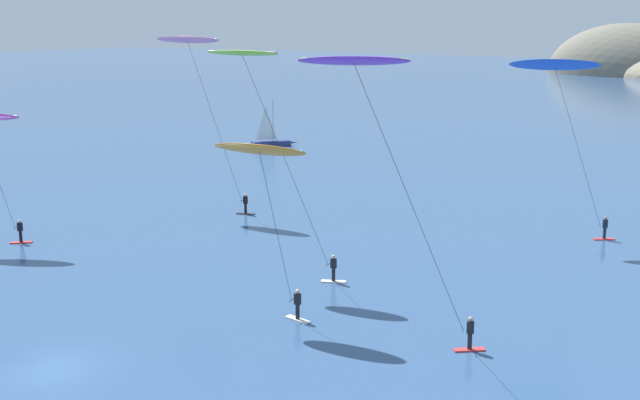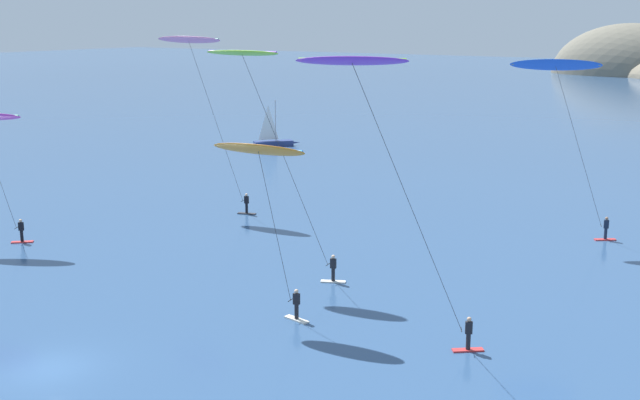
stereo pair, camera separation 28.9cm
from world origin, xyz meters
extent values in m
plane|color=#2D4C75|center=(0.00, 0.00, 0.00)|extent=(600.00, 600.00, 0.00)
ellipsoid|color=#6B6656|center=(-22.78, 218.25, 0.00)|extent=(43.73, 28.33, 28.45)
cube|color=navy|center=(-29.75, 57.70, 0.35)|extent=(4.10, 4.62, 0.70)
cone|color=navy|center=(-28.24, 59.57, 0.35)|extent=(1.87, 2.10, 0.67)
cylinder|color=#B2B2B7|center=(-29.56, 57.93, 3.20)|extent=(0.12, 0.12, 5.00)
pyramid|color=white|center=(-30.12, 57.23, 3.03)|extent=(1.19, 1.45, 4.25)
cylinder|color=#A5A5AD|center=(-30.12, 57.23, 0.95)|extent=(1.19, 1.45, 0.08)
cube|color=red|center=(-18.84, 12.80, 0.04)|extent=(1.38, 1.30, 0.08)
cylinder|color=black|center=(-18.84, 12.80, 0.48)|extent=(0.22, 0.22, 0.80)
cube|color=black|center=(-18.84, 12.80, 1.18)|extent=(0.39, 0.33, 0.60)
sphere|color=beige|center=(-18.84, 12.80, 1.60)|extent=(0.22, 0.22, 0.22)
cylinder|color=black|center=(-19.15, 12.64, 1.06)|extent=(0.28, 0.51, 0.04)
cube|color=#2D2D33|center=(-10.74, 28.15, 0.04)|extent=(1.55, 0.86, 0.08)
cylinder|color=black|center=(-10.74, 28.15, 0.48)|extent=(0.22, 0.22, 0.80)
cube|color=black|center=(-10.74, 28.15, 1.18)|extent=(0.36, 0.23, 0.60)
sphere|color=beige|center=(-10.74, 28.15, 1.60)|extent=(0.22, 0.22, 0.22)
cylinder|color=black|center=(-11.09, 28.12, 1.06)|extent=(0.09, 0.55, 0.04)
ellipsoid|color=pink|center=(-15.96, 27.70, 13.82)|extent=(6.20, 1.83, 0.75)
cylinder|color=#14895B|center=(-15.96, 27.70, 13.87)|extent=(5.80, 0.66, 0.16)
cylinder|color=#333338|center=(-13.52, 27.91, 7.39)|extent=(4.89, 0.44, 12.67)
cube|color=silver|center=(5.97, 11.08, 0.04)|extent=(1.55, 0.65, 0.08)
cylinder|color=black|center=(5.97, 11.08, 0.48)|extent=(0.22, 0.22, 0.80)
cube|color=black|center=(5.97, 11.08, 1.18)|extent=(0.36, 0.24, 0.60)
sphere|color=beige|center=(5.97, 11.08, 1.60)|extent=(0.22, 0.22, 0.22)
cylinder|color=black|center=(5.62, 11.04, 1.06)|extent=(0.11, 0.55, 0.04)
ellipsoid|color=orange|center=(3.83, 10.82, 8.93)|extent=(5.49, 1.98, 0.89)
cylinder|color=#0F7FE5|center=(3.83, 10.82, 8.98)|extent=(5.08, 0.79, 0.16)
cylinder|color=#333338|center=(4.73, 10.93, 4.95)|extent=(1.82, 0.25, 7.78)
cube|color=red|center=(15.63, 35.95, 0.04)|extent=(1.46, 1.19, 0.08)
cylinder|color=#192338|center=(15.63, 35.95, 0.48)|extent=(0.22, 0.22, 0.80)
cube|color=#192338|center=(15.63, 35.95, 1.18)|extent=(0.39, 0.30, 0.60)
sphere|color=#9E7051|center=(15.63, 35.95, 1.60)|extent=(0.22, 0.22, 0.22)
cylinder|color=black|center=(15.30, 35.83, 1.06)|extent=(0.23, 0.53, 0.04)
ellipsoid|color=blue|center=(11.71, 34.51, 12.35)|extent=(6.22, 3.18, 0.97)
cylinder|color=gold|center=(11.71, 34.51, 12.40)|extent=(5.60, 2.18, 0.16)
cylinder|color=#333338|center=(13.51, 35.17, 6.65)|extent=(3.62, 1.35, 11.19)
cube|color=silver|center=(4.28, 17.39, 0.04)|extent=(1.52, 1.01, 0.08)
cylinder|color=black|center=(4.28, 17.39, 0.48)|extent=(0.22, 0.22, 0.80)
cube|color=black|center=(4.28, 17.39, 1.18)|extent=(0.37, 0.25, 0.60)
sphere|color=beige|center=(4.28, 17.39, 1.60)|extent=(0.22, 0.22, 0.22)
cylinder|color=black|center=(3.94, 17.33, 1.06)|extent=(0.13, 0.55, 0.04)
ellipsoid|color=#8CD12D|center=(-1.56, 16.44, 13.49)|extent=(4.94, 1.99, 0.51)
cylinder|color=#722DD1|center=(-1.56, 16.44, 13.54)|extent=(4.53, 0.89, 0.16)
cylinder|color=#333338|center=(1.19, 16.89, 7.23)|extent=(5.53, 0.93, 12.34)
cube|color=red|center=(15.09, 12.26, 0.04)|extent=(1.42, 1.25, 0.08)
cylinder|color=black|center=(15.09, 12.26, 0.48)|extent=(0.22, 0.22, 0.80)
cube|color=black|center=(15.09, 12.26, 1.18)|extent=(0.39, 0.33, 0.60)
sphere|color=tan|center=(15.09, 12.26, 1.60)|extent=(0.22, 0.22, 0.22)
cylinder|color=black|center=(14.78, 12.11, 1.06)|extent=(0.28, 0.51, 0.04)
ellipsoid|color=purple|center=(10.04, 9.71, 13.64)|extent=(5.09, 3.35, 0.61)
cylinder|color=#7ACC42|center=(10.04, 9.71, 13.69)|extent=(4.40, 2.34, 0.16)
cylinder|color=#333338|center=(12.41, 10.91, 7.30)|extent=(4.77, 2.43, 12.49)
camera|label=1|loc=(28.37, -21.67, 15.50)|focal=45.00mm
camera|label=2|loc=(28.62, -21.51, 15.50)|focal=45.00mm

